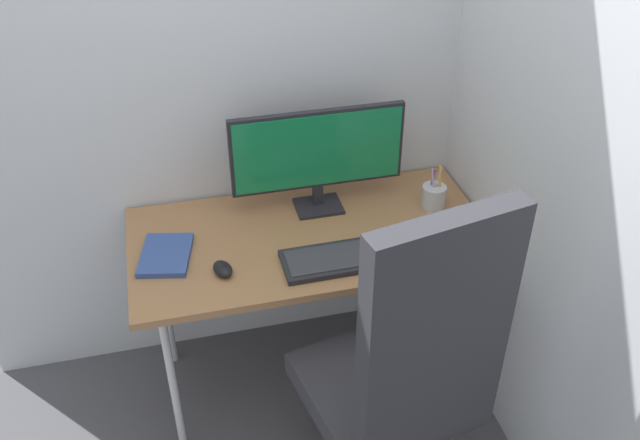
{
  "coord_description": "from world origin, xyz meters",
  "views": [
    {
      "loc": [
        -0.45,
        -1.93,
        2.18
      ],
      "look_at": [
        0.02,
        -0.06,
        0.82
      ],
      "focal_mm": 39.17,
      "sensor_mm": 36.0,
      "label": 1
    }
  ],
  "objects_px": {
    "notebook": "(166,255)",
    "monitor": "(318,153)",
    "mouse": "(223,269)",
    "keyboard": "(339,258)",
    "office_chair": "(407,371)",
    "pen_holder": "(434,196)"
  },
  "relations": [
    {
      "from": "monitor",
      "to": "pen_holder",
      "type": "distance_m",
      "value": 0.47
    },
    {
      "from": "pen_holder",
      "to": "keyboard",
      "type": "bearing_deg",
      "value": -151.33
    },
    {
      "from": "office_chair",
      "to": "keyboard",
      "type": "height_order",
      "value": "office_chair"
    },
    {
      "from": "pen_holder",
      "to": "notebook",
      "type": "bearing_deg",
      "value": -175.87
    },
    {
      "from": "keyboard",
      "to": "pen_holder",
      "type": "bearing_deg",
      "value": 28.67
    },
    {
      "from": "keyboard",
      "to": "notebook",
      "type": "xyz_separation_m",
      "value": [
        -0.56,
        0.16,
        -0.0
      ]
    },
    {
      "from": "notebook",
      "to": "monitor",
      "type": "bearing_deg",
      "value": 29.57
    },
    {
      "from": "monitor",
      "to": "mouse",
      "type": "bearing_deg",
      "value": -142.34
    },
    {
      "from": "mouse",
      "to": "notebook",
      "type": "xyz_separation_m",
      "value": [
        -0.18,
        0.13,
        -0.01
      ]
    },
    {
      "from": "office_chair",
      "to": "monitor",
      "type": "distance_m",
      "value": 0.85
    },
    {
      "from": "pen_holder",
      "to": "notebook",
      "type": "xyz_separation_m",
      "value": [
        -0.99,
        -0.07,
        -0.04
      ]
    },
    {
      "from": "office_chair",
      "to": "keyboard",
      "type": "relative_size",
      "value": 3.29
    },
    {
      "from": "notebook",
      "to": "keyboard",
      "type": "bearing_deg",
      "value": -3.47
    },
    {
      "from": "monitor",
      "to": "notebook",
      "type": "distance_m",
      "value": 0.64
    },
    {
      "from": "mouse",
      "to": "pen_holder",
      "type": "height_order",
      "value": "pen_holder"
    },
    {
      "from": "office_chair",
      "to": "mouse",
      "type": "height_order",
      "value": "office_chair"
    },
    {
      "from": "office_chair",
      "to": "notebook",
      "type": "bearing_deg",
      "value": 135.74
    },
    {
      "from": "monitor",
      "to": "keyboard",
      "type": "relative_size",
      "value": 1.62
    },
    {
      "from": "mouse",
      "to": "pen_holder",
      "type": "xyz_separation_m",
      "value": [
        0.81,
        0.2,
        0.03
      ]
    },
    {
      "from": "monitor",
      "to": "keyboard",
      "type": "distance_m",
      "value": 0.4
    },
    {
      "from": "monitor",
      "to": "mouse",
      "type": "height_order",
      "value": "monitor"
    },
    {
      "from": "office_chair",
      "to": "keyboard",
      "type": "bearing_deg",
      "value": 99.46
    }
  ]
}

